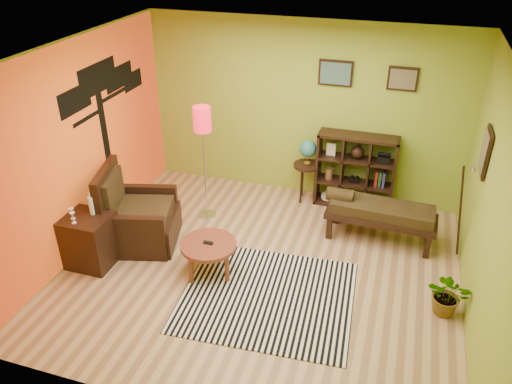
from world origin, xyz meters
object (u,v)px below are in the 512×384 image
(coffee_table, at_px, (208,247))
(bench, at_px, (378,212))
(potted_plant, at_px, (448,299))
(cube_shelf, at_px, (356,172))
(side_cabinet, at_px, (90,240))
(floor_lamp, at_px, (203,130))
(armchair, at_px, (137,220))
(globe_table, at_px, (308,156))

(coffee_table, relative_size, bench, 0.46)
(coffee_table, relative_size, potted_plant, 1.35)
(potted_plant, bearing_deg, cube_shelf, 122.58)
(side_cabinet, distance_m, floor_lamp, 2.13)
(armchair, distance_m, globe_table, 2.77)
(bench, bearing_deg, cube_shelf, 117.21)
(globe_table, height_order, cube_shelf, cube_shelf)
(floor_lamp, xyz_separation_m, cube_shelf, (2.10, 0.99, -0.83))
(floor_lamp, height_order, potted_plant, floor_lamp)
(coffee_table, bearing_deg, floor_lamp, 113.47)
(coffee_table, relative_size, cube_shelf, 0.60)
(coffee_table, distance_m, potted_plant, 2.93)
(side_cabinet, relative_size, cube_shelf, 0.86)
(cube_shelf, distance_m, potted_plant, 2.57)
(floor_lamp, relative_size, potted_plant, 3.32)
(side_cabinet, bearing_deg, bench, 25.51)
(armchair, bearing_deg, cube_shelf, 34.50)
(armchair, xyz_separation_m, globe_table, (2.01, 1.85, 0.44))
(bench, relative_size, potted_plant, 2.93)
(bench, bearing_deg, armchair, -161.64)
(armchair, bearing_deg, side_cabinet, -118.50)
(floor_lamp, relative_size, globe_table, 1.69)
(potted_plant, bearing_deg, globe_table, 135.63)
(cube_shelf, xyz_separation_m, bench, (0.43, -0.84, -0.15))
(side_cabinet, height_order, floor_lamp, floor_lamp)
(bench, bearing_deg, potted_plant, -54.24)
(cube_shelf, bearing_deg, potted_plant, -57.42)
(coffee_table, distance_m, bench, 2.44)
(bench, bearing_deg, coffee_table, -144.73)
(side_cabinet, height_order, potted_plant, side_cabinet)
(potted_plant, bearing_deg, bench, 125.76)
(floor_lamp, distance_m, bench, 2.72)
(coffee_table, bearing_deg, armchair, 164.31)
(armchair, relative_size, potted_plant, 2.15)
(side_cabinet, height_order, bench, side_cabinet)
(coffee_table, xyz_separation_m, potted_plant, (2.92, 0.11, -0.17))
(globe_table, xyz_separation_m, cube_shelf, (0.76, 0.06, -0.19))
(side_cabinet, distance_m, bench, 3.93)
(coffee_table, height_order, side_cabinet, side_cabinet)
(armchair, relative_size, side_cabinet, 1.11)
(coffee_table, height_order, potted_plant, coffee_table)
(cube_shelf, height_order, bench, cube_shelf)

